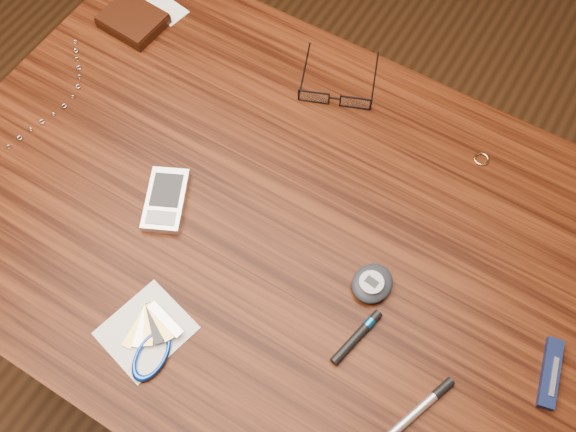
{
  "coord_description": "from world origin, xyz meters",
  "views": [
    {
      "loc": [
        0.24,
        -0.34,
        1.57
      ],
      "look_at": [
        0.02,
        0.01,
        0.76
      ],
      "focal_mm": 40.0,
      "sensor_mm": 36.0,
      "label": 1
    }
  ],
  "objects_px": {
    "wallet_and_card": "(134,20)",
    "eyeglasses": "(335,97)",
    "pda_phone": "(166,200)",
    "pocket_knife": "(550,373)",
    "pedometer": "(372,283)",
    "silver_pen": "(418,411)",
    "desk": "(271,247)",
    "notepad_keys": "(150,341)"
  },
  "relations": [
    {
      "from": "wallet_and_card",
      "to": "pocket_knife",
      "type": "distance_m",
      "value": 0.84
    },
    {
      "from": "pda_phone",
      "to": "notepad_keys",
      "type": "relative_size",
      "value": 0.91
    },
    {
      "from": "pedometer",
      "to": "desk",
      "type": "bearing_deg",
      "value": 174.58
    },
    {
      "from": "desk",
      "to": "notepad_keys",
      "type": "height_order",
      "value": "notepad_keys"
    },
    {
      "from": "notepad_keys",
      "to": "pocket_knife",
      "type": "xyz_separation_m",
      "value": [
        0.46,
        0.23,
        0.0
      ]
    },
    {
      "from": "pda_phone",
      "to": "silver_pen",
      "type": "height_order",
      "value": "pda_phone"
    },
    {
      "from": "desk",
      "to": "pedometer",
      "type": "relative_size",
      "value": 14.88
    },
    {
      "from": "desk",
      "to": "pedometer",
      "type": "distance_m",
      "value": 0.21
    },
    {
      "from": "wallet_and_card",
      "to": "pda_phone",
      "type": "distance_m",
      "value": 0.35
    },
    {
      "from": "wallet_and_card",
      "to": "eyeglasses",
      "type": "bearing_deg",
      "value": 5.43
    },
    {
      "from": "pedometer",
      "to": "notepad_keys",
      "type": "distance_m",
      "value": 0.3
    },
    {
      "from": "pedometer",
      "to": "silver_pen",
      "type": "relative_size",
      "value": 0.49
    },
    {
      "from": "pda_phone",
      "to": "pocket_knife",
      "type": "relative_size",
      "value": 1.22
    },
    {
      "from": "pda_phone",
      "to": "silver_pen",
      "type": "relative_size",
      "value": 0.85
    },
    {
      "from": "desk",
      "to": "wallet_and_card",
      "type": "height_order",
      "value": "wallet_and_card"
    },
    {
      "from": "desk",
      "to": "wallet_and_card",
      "type": "distance_m",
      "value": 0.45
    },
    {
      "from": "wallet_and_card",
      "to": "eyeglasses",
      "type": "distance_m",
      "value": 0.37
    },
    {
      "from": "notepad_keys",
      "to": "desk",
      "type": "bearing_deg",
      "value": 81.26
    },
    {
      "from": "desk",
      "to": "silver_pen",
      "type": "height_order",
      "value": "silver_pen"
    },
    {
      "from": "eyeglasses",
      "to": "silver_pen",
      "type": "bearing_deg",
      "value": -48.52
    },
    {
      "from": "pedometer",
      "to": "pocket_knife",
      "type": "distance_m",
      "value": 0.25
    },
    {
      "from": "notepad_keys",
      "to": "silver_pen",
      "type": "relative_size",
      "value": 0.93
    },
    {
      "from": "pda_phone",
      "to": "silver_pen",
      "type": "bearing_deg",
      "value": -10.07
    },
    {
      "from": "pda_phone",
      "to": "pocket_knife",
      "type": "height_order",
      "value": "pda_phone"
    },
    {
      "from": "wallet_and_card",
      "to": "desk",
      "type": "bearing_deg",
      "value": -26.53
    },
    {
      "from": "desk",
      "to": "silver_pen",
      "type": "xyz_separation_m",
      "value": [
        0.3,
        -0.13,
        0.11
      ]
    },
    {
      "from": "eyeglasses",
      "to": "pda_phone",
      "type": "bearing_deg",
      "value": -112.87
    },
    {
      "from": "pedometer",
      "to": "silver_pen",
      "type": "distance_m",
      "value": 0.17
    },
    {
      "from": "eyeglasses",
      "to": "notepad_keys",
      "type": "height_order",
      "value": "eyeglasses"
    },
    {
      "from": "desk",
      "to": "eyeglasses",
      "type": "relative_size",
      "value": 6.51
    },
    {
      "from": "wallet_and_card",
      "to": "notepad_keys",
      "type": "relative_size",
      "value": 1.03
    },
    {
      "from": "wallet_and_card",
      "to": "silver_pen",
      "type": "height_order",
      "value": "wallet_and_card"
    },
    {
      "from": "wallet_and_card",
      "to": "pocket_knife",
      "type": "relative_size",
      "value": 1.38
    },
    {
      "from": "notepad_keys",
      "to": "pda_phone",
      "type": "bearing_deg",
      "value": 120.37
    },
    {
      "from": "eyeglasses",
      "to": "silver_pen",
      "type": "height_order",
      "value": "eyeglasses"
    },
    {
      "from": "pedometer",
      "to": "notepad_keys",
      "type": "relative_size",
      "value": 0.53
    },
    {
      "from": "silver_pen",
      "to": "wallet_and_card",
      "type": "bearing_deg",
      "value": 154.55
    },
    {
      "from": "pda_phone",
      "to": "pedometer",
      "type": "distance_m",
      "value": 0.32
    },
    {
      "from": "pedometer",
      "to": "silver_pen",
      "type": "bearing_deg",
      "value": -42.95
    },
    {
      "from": "pda_phone",
      "to": "pocket_knife",
      "type": "bearing_deg",
      "value": 5.13
    },
    {
      "from": "desk",
      "to": "eyeglasses",
      "type": "xyz_separation_m",
      "value": [
        -0.02,
        0.23,
        0.11
      ]
    },
    {
      "from": "eyeglasses",
      "to": "notepad_keys",
      "type": "distance_m",
      "value": 0.47
    }
  ]
}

